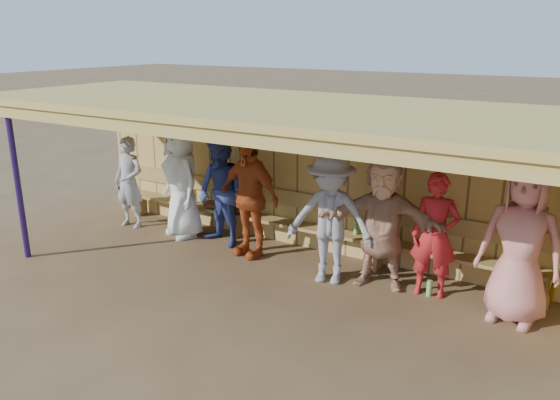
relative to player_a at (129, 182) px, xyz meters
The scene contains 12 objects.
ground 3.41m from the player_a, ahead, with size 90.00×90.00×0.00m, color brown.
player_a is the anchor object (origin of this frame).
player_b 1.15m from the player_a, ahead, with size 0.96×0.63×1.97m, color white.
player_c 1.98m from the player_a, ahead, with size 0.88×0.68×1.80m, color navy.
player_d 2.60m from the player_a, ahead, with size 1.13×0.47×1.93m, color #AE471B.
player_e 4.12m from the player_a, ahead, with size 1.21×0.69×1.87m, color gray.
player_f 4.78m from the player_a, ahead, with size 1.72×0.55×1.85m, color tan.
player_g 5.48m from the player_a, ahead, with size 0.61×0.40×1.68m, color #AB1B1F.
player_h 6.54m from the player_a, ahead, with size 0.97×0.63×1.99m, color tan.
dugout_structure 3.76m from the player_a, ahead, with size 8.80×3.20×2.50m.
bench 3.34m from the player_a, 10.52° to the left, with size 7.60×0.34×0.93m.
dugout_equipment 2.55m from the player_a, 10.87° to the left, with size 5.69×0.62×0.80m.
Camera 1 is at (3.96, -6.15, 3.35)m, focal length 35.00 mm.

